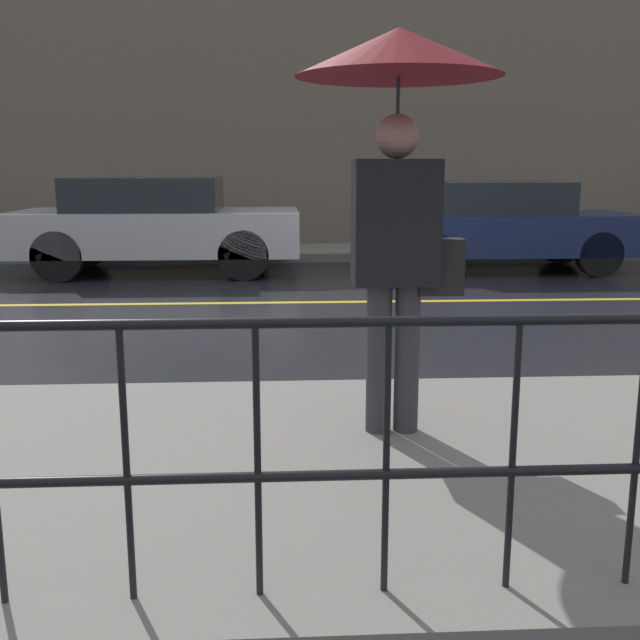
{
  "coord_description": "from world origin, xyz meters",
  "views": [
    {
      "loc": [
        -1.0,
        -8.75,
        1.58
      ],
      "look_at": [
        -0.64,
        -2.5,
        0.3
      ],
      "focal_mm": 42.0,
      "sensor_mm": 36.0,
      "label": 1
    }
  ],
  "objects": [
    {
      "name": "building_storefront",
      "position": [
        0.0,
        5.69,
        2.41
      ],
      "size": [
        28.0,
        0.3,
        4.82
      ],
      "color": "#706656",
      "rests_on": "ground_plane"
    },
    {
      "name": "railing_foreground",
      "position": [
        -0.0,
        -6.41,
        0.76
      ],
      "size": [
        12.0,
        0.04,
        0.97
      ],
      "color": "black",
      "rests_on": "sidewalk_near"
    },
    {
      "name": "car_silver",
      "position": [
        -2.82,
        2.65,
        0.75
      ],
      "size": [
        4.17,
        1.83,
        1.43
      ],
      "color": "#B2B5BA",
      "rests_on": "ground_plane"
    },
    {
      "name": "ground_plane",
      "position": [
        0.0,
        0.0,
        0.0
      ],
      "size": [
        80.0,
        80.0,
        0.0
      ],
      "primitive_type": "plane",
      "color": "black"
    },
    {
      "name": "car_navy",
      "position": [
        2.42,
        2.65,
        0.71
      ],
      "size": [
        3.96,
        1.76,
        1.36
      ],
      "color": "#19234C",
      "rests_on": "ground_plane"
    },
    {
      "name": "sidewalk_near",
      "position": [
        0.0,
        -5.24,
        0.07
      ],
      "size": [
        28.0,
        2.85,
        0.15
      ],
      "color": "gray",
      "rests_on": "ground_plane"
    },
    {
      "name": "sidewalk_far",
      "position": [
        0.0,
        4.68,
        0.07
      ],
      "size": [
        28.0,
        1.73,
        0.15
      ],
      "color": "gray",
      "rests_on": "ground_plane"
    },
    {
      "name": "lane_marking",
      "position": [
        0.0,
        0.0,
        0.0
      ],
      "size": [
        25.2,
        0.12,
        0.01
      ],
      "color": "gold",
      "rests_on": "ground_plane"
    },
    {
      "name": "pedestrian",
      "position": [
        -0.37,
        -4.82,
        1.82
      ],
      "size": [
        1.06,
        1.06,
        2.12
      ],
      "color": "#333338",
      "rests_on": "sidewalk_near"
    }
  ]
}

